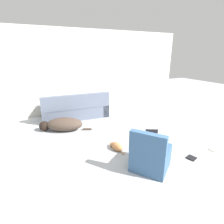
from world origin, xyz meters
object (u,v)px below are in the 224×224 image
cat (117,146)px  side_chair (150,156)px  couch (75,110)px  book_cream (213,149)px  laptop_open (152,135)px  book_black (191,158)px  dog (63,124)px

cat → side_chair: 0.90m
couch → book_cream: couch is taller
cat → laptop_open: 1.06m
cat → side_chair: (0.26, -0.85, 0.19)m
couch → book_cream: size_ratio=10.53×
book_black → laptop_open: bearing=98.5°
couch → book_black: (1.54, -3.33, -0.25)m
couch → side_chair: couch is taller
couch → dog: couch is taller
book_cream → side_chair: (-1.66, 0.05, 0.25)m
cat → laptop_open: laptop_open is taller
laptop_open → book_cream: laptop_open is taller
dog → laptop_open: dog is taller
dog → cat: dog is taller
laptop_open → side_chair: side_chair is taller
cat → book_cream: size_ratio=2.55×
dog → cat: 1.76m
book_cream → side_chair: 1.68m
couch → laptop_open: bearing=123.5°
couch → dog: (-0.56, -0.88, -0.09)m
cat → side_chair: bearing=-173.4°
dog → book_cream: (2.81, -2.41, -0.16)m
cat → dog: bearing=20.0°
cat → couch: bearing=-2.6°
dog → book_black: size_ratio=6.36×
side_chair → cat: bearing=-20.0°
laptop_open → book_black: 1.10m
laptop_open → side_chair: size_ratio=0.47×
dog → cat: (0.89, -1.52, -0.10)m
dog → laptop_open: (1.94, -1.36, -0.10)m
dog → book_black: dog is taller
book_black → side_chair: (-0.96, 0.09, 0.25)m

